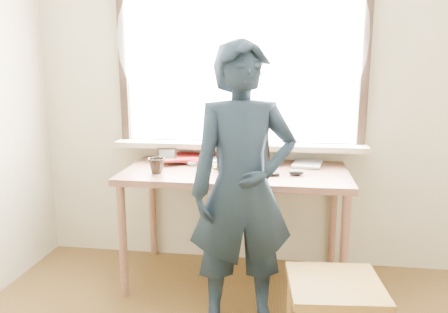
# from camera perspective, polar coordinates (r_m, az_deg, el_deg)

# --- Properties ---
(room_shell) EXTENTS (3.52, 4.02, 2.61)m
(room_shell) POSITION_cam_1_polar(r_m,az_deg,el_deg) (1.47, 1.82, 16.84)
(room_shell) COLOR beige
(room_shell) RESTS_ON ground
(desk) EXTENTS (1.51, 0.76, 0.81)m
(desk) POSITION_cam_1_polar(r_m,az_deg,el_deg) (3.00, 1.53, -3.29)
(desk) COLOR brown
(desk) RESTS_ON ground
(laptop) EXTENTS (0.45, 0.40, 0.25)m
(laptop) POSITION_cam_1_polar(r_m,az_deg,el_deg) (2.93, 2.79, -0.77)
(laptop) COLOR black
(laptop) RESTS_ON desk
(mug_white) EXTENTS (0.17, 0.17, 0.09)m
(mug_white) POSITION_cam_1_polar(r_m,az_deg,el_deg) (3.13, 0.41, -0.19)
(mug_white) COLOR white
(mug_white) RESTS_ON desk
(mug_dark) EXTENTS (0.15, 0.15, 0.10)m
(mug_dark) POSITION_cam_1_polar(r_m,az_deg,el_deg) (2.90, -8.79, -1.22)
(mug_dark) COLOR black
(mug_dark) RESTS_ON desk
(mouse) EXTENTS (0.10, 0.07, 0.04)m
(mouse) POSITION_cam_1_polar(r_m,az_deg,el_deg) (2.86, 9.38, -2.07)
(mouse) COLOR black
(mouse) RESTS_ON desk
(desk_clutter) EXTENTS (0.54, 0.49, 0.05)m
(desk_clutter) POSITION_cam_1_polar(r_m,az_deg,el_deg) (3.20, -2.19, -0.42)
(desk_clutter) COLOR white
(desk_clutter) RESTS_ON desk
(book_a) EXTENTS (0.33, 0.36, 0.03)m
(book_a) POSITION_cam_1_polar(r_m,az_deg,el_deg) (3.22, -5.21, -0.52)
(book_a) COLOR white
(book_a) RESTS_ON desk
(book_b) EXTENTS (0.24, 0.30, 0.02)m
(book_b) POSITION_cam_1_polar(r_m,az_deg,el_deg) (3.18, 9.11, -0.83)
(book_b) COLOR white
(book_b) RESTS_ON desk
(picture_frame) EXTENTS (0.14, 0.04, 0.11)m
(picture_frame) POSITION_cam_1_polar(r_m,az_deg,el_deg) (3.16, -7.45, -0.03)
(picture_frame) COLOR black
(picture_frame) RESTS_ON desk
(work_chair) EXTENTS (0.49, 0.47, 0.46)m
(work_chair) POSITION_cam_1_polar(r_m,az_deg,el_deg) (2.34, 14.26, -17.16)
(work_chair) COLOR olive
(work_chair) RESTS_ON ground
(person) EXTENTS (0.69, 0.54, 1.65)m
(person) POSITION_cam_1_polar(r_m,az_deg,el_deg) (2.46, 2.46, -4.34)
(person) COLOR black
(person) RESTS_ON ground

